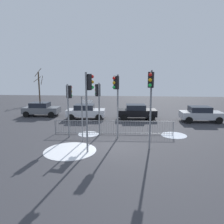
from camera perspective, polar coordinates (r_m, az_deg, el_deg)
The scene contains 16 objects.
ground_plane at distance 13.90m, azimuth -0.42°, elevation -8.99°, with size 60.00×60.00×0.00m, color #38383D.
traffic_light_rear_left at distance 15.61m, azimuth -11.33°, elevation 3.54°, with size 0.37×0.55×3.83m.
traffic_light_foreground_right at distance 14.72m, azimuth 1.19°, elevation 5.27°, with size 0.44×0.49×4.50m.
traffic_light_mid_left at distance 12.70m, azimuth 10.22°, elevation 5.13°, with size 0.37×0.55×4.76m.
traffic_light_foreground_left at distance 12.25m, azimuth -6.28°, elevation 4.66°, with size 0.47×0.47×4.65m.
traffic_light_rear_right at distance 15.87m, azimuth -3.74°, elevation 4.03°, with size 0.45×0.48×3.90m.
direction_sign_post at distance 14.40m, azimuth -7.73°, elevation -1.21°, with size 0.79×0.15×3.11m.
pedestrian_guard_railing at distance 16.21m, azimuth 0.41°, elevation -4.11°, with size 8.97×0.41×1.07m.
car_black_near at distance 21.80m, azimuth 6.59°, elevation 0.16°, with size 3.90×2.12×1.47m.
car_silver_mid at distance 22.07m, azimuth 22.49°, elevation -0.45°, with size 3.84×2.00×1.47m.
car_grey_trailing at distance 24.38m, azimuth -18.29°, elevation 0.78°, with size 3.83×1.98×1.47m.
car_white_far at distance 21.83m, azimuth -7.03°, elevation 0.16°, with size 3.89×2.11×1.47m.
bare_tree_left at distance 35.09m, azimuth -18.78°, elevation 6.46°, with size 1.61×0.98×5.34m.
snow_patch_kerb at distance 13.32m, azimuth -11.04°, elevation -10.05°, with size 3.13×3.13×0.01m, color white.
snow_patch_island at distance 16.79m, azimuth 16.09°, elevation -5.95°, with size 1.89×1.89×0.01m, color silver.
snow_patch_verge at distance 16.53m, azimuth -6.26°, elevation -5.85°, with size 1.58×1.58×0.01m, color white.
Camera 1 is at (1.20, -13.06, 4.61)m, focal length 34.44 mm.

